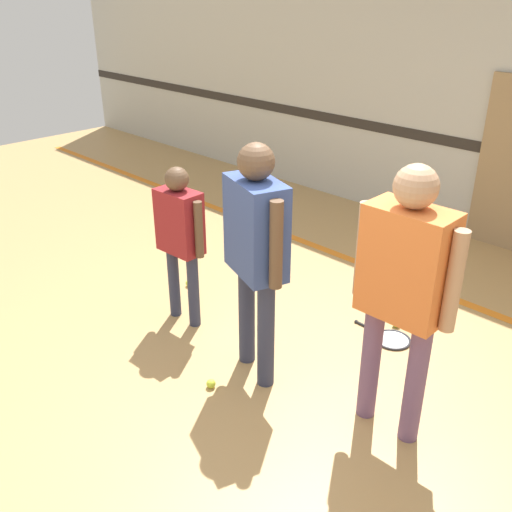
% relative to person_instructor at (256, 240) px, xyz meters
% --- Properties ---
extents(ground_plane, '(16.00, 16.00, 0.00)m').
position_rel_person_instructor_xyz_m(ground_plane, '(0.25, -0.06, -1.07)').
color(ground_plane, tan).
extents(floor_stripe, '(14.40, 0.10, 0.01)m').
position_rel_person_instructor_xyz_m(floor_stripe, '(0.25, 2.03, -1.07)').
color(floor_stripe, orange).
rests_on(floor_stripe, ground_plane).
extents(person_instructor, '(0.63, 0.41, 1.73)m').
position_rel_person_instructor_xyz_m(person_instructor, '(0.00, 0.00, 0.00)').
color(person_instructor, '#2D334C').
rests_on(person_instructor, ground_plane).
extents(person_student_left, '(0.52, 0.23, 1.36)m').
position_rel_person_instructor_xyz_m(person_student_left, '(-0.94, 0.08, -0.23)').
color(person_student_left, '#2D334C').
rests_on(person_student_left, ground_plane).
extents(person_student_right, '(0.67, 0.28, 1.77)m').
position_rel_person_instructor_xyz_m(person_student_right, '(1.01, 0.19, 0.02)').
color(person_student_right, '#6B4C70').
rests_on(person_student_right, ground_plane).
extents(racket_spare_on_floor, '(0.54, 0.30, 0.03)m').
position_rel_person_instructor_xyz_m(racket_spare_on_floor, '(0.49, 1.06, -1.06)').
color(racket_spare_on_floor, '#28282D').
rests_on(racket_spare_on_floor, ground_plane).
extents(tennis_ball_near_instructor, '(0.07, 0.07, 0.07)m').
position_rel_person_instructor_xyz_m(tennis_ball_near_instructor, '(-0.09, -0.37, -1.04)').
color(tennis_ball_near_instructor, '#CCE038').
rests_on(tennis_ball_near_instructor, ground_plane).
extents(tennis_ball_by_spare_racket, '(0.07, 0.07, 0.07)m').
position_rel_person_instructor_xyz_m(tennis_ball_by_spare_racket, '(0.42, 1.25, -1.04)').
color(tennis_ball_by_spare_racket, '#CCE038').
rests_on(tennis_ball_by_spare_racket, ground_plane).
extents(tennis_ball_stray_left, '(0.07, 0.07, 0.07)m').
position_rel_person_instructor_xyz_m(tennis_ball_stray_left, '(-1.37, 0.47, -1.04)').
color(tennis_ball_stray_left, '#CCE038').
rests_on(tennis_ball_stray_left, ground_plane).
extents(tennis_ball_stray_right, '(0.07, 0.07, 0.07)m').
position_rel_person_instructor_xyz_m(tennis_ball_stray_right, '(-0.87, 0.98, -1.04)').
color(tennis_ball_stray_right, '#CCE038').
rests_on(tennis_ball_stray_right, ground_plane).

